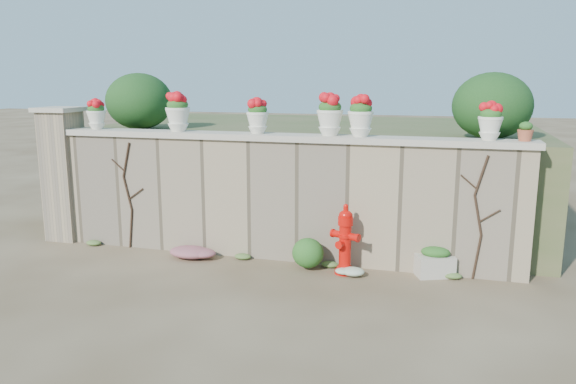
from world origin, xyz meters
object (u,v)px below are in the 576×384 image
(planter_box, at_px, (435,263))
(urn_pot_0, at_px, (96,114))
(terracotta_pot, at_px, (525,132))
(fire_hydrant, at_px, (345,239))

(planter_box, distance_m, urn_pot_0, 6.38)
(planter_box, distance_m, terracotta_pot, 2.34)
(planter_box, height_order, urn_pot_0, urn_pot_0)
(planter_box, relative_size, terracotta_pot, 2.36)
(planter_box, height_order, terracotta_pot, terracotta_pot)
(planter_box, bearing_deg, terracotta_pot, -10.21)
(fire_hydrant, distance_m, planter_box, 1.42)
(planter_box, bearing_deg, urn_pot_0, 155.30)
(fire_hydrant, relative_size, urn_pot_0, 2.08)
(fire_hydrant, bearing_deg, planter_box, 32.42)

